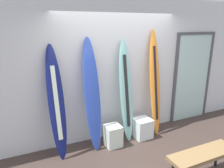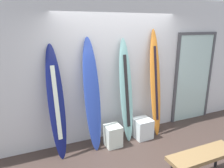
{
  "view_description": "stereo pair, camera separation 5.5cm",
  "coord_description": "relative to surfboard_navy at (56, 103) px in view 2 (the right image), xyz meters",
  "views": [
    {
      "loc": [
        -1.77,
        -2.48,
        2.28
      ],
      "look_at": [
        -0.24,
        0.95,
        1.21
      ],
      "focal_mm": 33.44,
      "sensor_mm": 36.0,
      "label": 1
    },
    {
      "loc": [
        -1.72,
        -2.5,
        2.28
      ],
      "look_at": [
        -0.24,
        0.95,
        1.21
      ],
      "focal_mm": 33.44,
      "sensor_mm": 36.0,
      "label": 2
    }
  ],
  "objects": [
    {
      "name": "surfboard_cobalt",
      "position": [
        0.65,
        0.0,
        0.04
      ],
      "size": [
        0.3,
        0.45,
        2.08
      ],
      "color": "#2C49B4",
      "rests_on": "ground"
    },
    {
      "name": "ground",
      "position": [
        1.28,
        -0.95,
        -1.01
      ],
      "size": [
        8.0,
        8.0,
        0.04
      ],
      "primitive_type": "cube",
      "color": "#3C2E29"
    },
    {
      "name": "surfboard_sunset",
      "position": [
        2.03,
        0.02,
        0.11
      ],
      "size": [
        0.25,
        0.44,
        2.21
      ],
      "color": "orange",
      "rests_on": "ground"
    },
    {
      "name": "display_block_center",
      "position": [
        1.69,
        -0.1,
        -0.79
      ],
      "size": [
        0.36,
        0.36,
        0.41
      ],
      "color": "white",
      "rests_on": "ground"
    },
    {
      "name": "wall_back",
      "position": [
        1.28,
        0.35,
        0.41
      ],
      "size": [
        7.2,
        0.2,
        2.8
      ],
      "primitive_type": "cube",
      "color": "silver",
      "rests_on": "ground"
    },
    {
      "name": "bench",
      "position": [
        1.86,
        -1.52,
        -0.6
      ],
      "size": [
        1.14,
        0.33,
        0.45
      ],
      "color": "olive",
      "rests_on": "ground"
    },
    {
      "name": "display_block_left",
      "position": [
        1.0,
        -0.14,
        -0.78
      ],
      "size": [
        0.31,
        0.31,
        0.42
      ],
      "color": "silver",
      "rests_on": "ground"
    },
    {
      "name": "surfboard_navy",
      "position": [
        0.0,
        0.0,
        0.0
      ],
      "size": [
        0.3,
        0.48,
        1.99
      ],
      "color": "navy",
      "rests_on": "ground"
    },
    {
      "name": "surfboard_seafoam",
      "position": [
        1.35,
        0.02,
        0.03
      ],
      "size": [
        0.28,
        0.4,
        2.04
      ],
      "color": "#81BEBA",
      "rests_on": "ground"
    },
    {
      "name": "glass_door",
      "position": [
        3.26,
        0.23,
        0.1
      ],
      "size": [
        1.1,
        0.06,
        2.12
      ],
      "color": "silver",
      "rests_on": "ground"
    }
  ]
}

